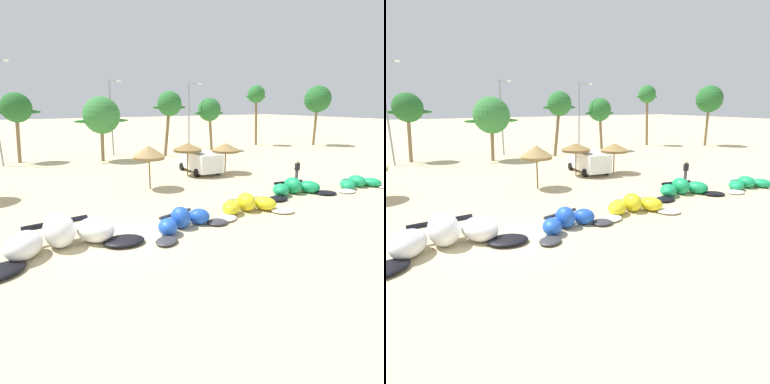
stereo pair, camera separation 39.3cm
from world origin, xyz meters
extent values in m
plane|color=beige|center=(0.00, 0.00, 0.00)|extent=(260.00, 260.00, 0.00)
ellipsoid|color=black|center=(-4.77, -0.93, 0.14)|extent=(2.13, 1.88, 0.29)
ellipsoid|color=white|center=(-3.93, 0.07, 0.54)|extent=(2.01, 2.18, 1.07)
ellipsoid|color=white|center=(-2.54, 0.51, 0.72)|extent=(1.39, 1.85, 1.45)
ellipsoid|color=white|center=(-1.11, 0.25, 0.54)|extent=(2.11, 2.18, 1.07)
ellipsoid|color=black|center=(-0.15, -0.63, 0.14)|extent=(2.06, 1.73, 0.29)
cylinder|color=black|center=(-2.58, 1.13, 0.85)|extent=(2.72, 0.42, 0.25)
cube|color=black|center=(-2.53, 0.34, 0.72)|extent=(1.03, 0.70, 0.04)
ellipsoid|color=#333338|center=(1.47, -1.52, 0.11)|extent=(1.41, 1.37, 0.21)
ellipsoid|color=blue|center=(1.94, -0.71, 0.39)|extent=(1.25, 1.35, 0.78)
ellipsoid|color=blue|center=(2.86, -0.22, 0.53)|extent=(1.15, 1.27, 1.06)
ellipsoid|color=blue|center=(3.91, -0.23, 0.39)|extent=(1.42, 1.41, 0.78)
ellipsoid|color=#333338|center=(4.70, -0.73, 0.11)|extent=(1.18, 1.03, 0.21)
cylinder|color=#333338|center=(2.78, 0.15, 0.62)|extent=(1.93, 0.63, 0.18)
cube|color=#333338|center=(2.89, -0.33, 0.53)|extent=(0.78, 0.55, 0.04)
ellipsoid|color=white|center=(5.39, -0.49, 0.10)|extent=(1.45, 1.18, 0.20)
ellipsoid|color=yellow|center=(6.19, 0.09, 0.38)|extent=(1.61, 1.61, 0.76)
ellipsoid|color=yellow|center=(7.29, 0.17, 0.51)|extent=(1.18, 1.45, 1.02)
ellipsoid|color=yellow|center=(8.30, -0.29, 0.38)|extent=(1.43, 1.59, 0.76)
ellipsoid|color=white|center=(8.85, -1.11, 0.10)|extent=(1.61, 1.49, 0.20)
cylinder|color=white|center=(7.37, 0.62, 0.60)|extent=(2.06, 0.54, 0.19)
cube|color=white|center=(7.27, 0.04, 0.51)|extent=(0.82, 0.59, 0.04)
ellipsoid|color=black|center=(10.34, 0.71, 0.11)|extent=(1.58, 1.29, 0.22)
ellipsoid|color=#199E5B|center=(11.20, 1.35, 0.40)|extent=(1.74, 1.75, 0.80)
ellipsoid|color=#199E5B|center=(12.39, 1.44, 0.54)|extent=(1.27, 1.57, 1.08)
ellipsoid|color=#199E5B|center=(13.48, 0.96, 0.40)|extent=(1.56, 1.73, 0.80)
ellipsoid|color=black|center=(14.08, 0.08, 0.11)|extent=(1.75, 1.61, 0.22)
cylinder|color=black|center=(12.47, 1.93, 0.64)|extent=(2.22, 0.57, 0.20)
cube|color=black|center=(12.36, 1.30, 0.54)|extent=(0.88, 0.64, 0.04)
ellipsoid|color=white|center=(15.78, -0.31, 0.08)|extent=(1.47, 1.19, 0.17)
ellipsoid|color=#199E5B|center=(16.63, 0.27, 0.31)|extent=(1.66, 1.65, 0.62)
ellipsoid|color=#199E5B|center=(17.78, 0.32, 0.42)|extent=(1.26, 1.51, 0.84)
ellipsoid|color=#199E5B|center=(18.81, -0.19, 0.31)|extent=(1.45, 1.62, 0.62)
cylinder|color=white|center=(17.87, 0.77, 0.52)|extent=(2.13, 0.62, 0.19)
cube|color=white|center=(17.75, 0.19, 0.42)|extent=(0.86, 0.63, 0.04)
cylinder|color=brown|center=(4.49, 7.35, 1.17)|extent=(0.10, 0.10, 2.34)
cone|color=#9E7F4C|center=(4.49, 7.35, 2.72)|extent=(2.28, 2.28, 0.76)
cylinder|color=olive|center=(4.49, 7.35, 2.24)|extent=(2.16, 2.16, 0.20)
cylinder|color=brown|center=(8.93, 9.77, 1.12)|extent=(0.10, 0.10, 2.24)
cone|color=olive|center=(8.93, 9.77, 2.49)|extent=(2.46, 2.46, 0.50)
cylinder|color=brown|center=(8.93, 9.77, 2.14)|extent=(2.33, 2.33, 0.20)
cylinder|color=brown|center=(12.30, 9.03, 1.02)|extent=(0.10, 0.10, 2.04)
cone|color=olive|center=(12.30, 9.03, 2.33)|extent=(2.43, 2.43, 0.58)
cylinder|color=olive|center=(12.30, 9.03, 1.94)|extent=(2.31, 2.31, 0.20)
cube|color=white|center=(10.47, 10.37, 1.09)|extent=(2.46, 5.12, 1.50)
cube|color=black|center=(10.59, 11.73, 1.35)|extent=(2.08, 1.41, 0.56)
cylinder|color=black|center=(9.60, 11.99, 0.34)|extent=(0.30, 0.70, 0.68)
cylinder|color=black|center=(11.61, 11.81, 0.34)|extent=(0.30, 0.70, 0.68)
cylinder|color=black|center=(9.32, 8.93, 0.34)|extent=(0.30, 0.70, 0.68)
cylinder|color=black|center=(11.33, 8.75, 0.34)|extent=(0.30, 0.70, 0.68)
cylinder|color=#383842|center=(15.38, 3.79, 0.42)|extent=(0.24, 0.24, 0.85)
cube|color=black|center=(15.38, 3.79, 1.13)|extent=(0.36, 0.22, 0.56)
sphere|color=tan|center=(15.38, 3.79, 1.52)|extent=(0.20, 0.20, 0.20)
cylinder|color=#7F6647|center=(-2.78, 23.83, 2.75)|extent=(0.74, 0.36, 5.52)
sphere|color=#236028|center=(-2.59, 23.83, 5.50)|extent=(2.94, 2.94, 2.94)
ellipsoid|color=#236028|center=(-3.77, 23.83, 5.06)|extent=(2.06, 0.50, 0.36)
ellipsoid|color=#236028|center=(-1.42, 23.83, 5.06)|extent=(2.06, 0.50, 0.36)
cylinder|color=#7F6647|center=(4.79, 20.47, 2.36)|extent=(0.56, 0.36, 4.73)
sphere|color=#337A38|center=(4.89, 20.47, 4.72)|extent=(3.77, 3.77, 3.77)
ellipsoid|color=#337A38|center=(3.39, 20.47, 4.16)|extent=(2.64, 0.50, 0.36)
ellipsoid|color=#337A38|center=(6.40, 20.47, 4.16)|extent=(2.64, 0.50, 0.36)
cylinder|color=brown|center=(12.21, 20.21, 2.94)|extent=(1.04, 0.36, 5.89)
sphere|color=#286B2D|center=(12.56, 20.21, 5.88)|extent=(2.75, 2.75, 2.75)
ellipsoid|color=#286B2D|center=(11.45, 20.21, 5.47)|extent=(1.93, 0.50, 0.36)
ellipsoid|color=#286B2D|center=(13.66, 20.21, 5.47)|extent=(1.93, 0.50, 0.36)
cylinder|color=#7F6647|center=(18.99, 21.46, 2.58)|extent=(0.79, 0.36, 5.17)
sphere|color=#286B2D|center=(18.78, 21.46, 5.15)|extent=(2.88, 2.88, 2.88)
ellipsoid|color=#286B2D|center=(17.62, 21.46, 4.72)|extent=(2.02, 0.50, 0.36)
ellipsoid|color=#286B2D|center=(19.93, 21.46, 4.72)|extent=(2.02, 0.50, 0.36)
cylinder|color=brown|center=(27.75, 22.78, 3.59)|extent=(0.78, 0.36, 7.18)
sphere|color=#286B2D|center=(27.53, 22.78, 7.17)|extent=(2.45, 2.45, 2.45)
ellipsoid|color=#286B2D|center=(26.55, 22.78, 6.81)|extent=(1.71, 0.50, 0.36)
ellipsoid|color=#286B2D|center=(28.51, 22.78, 6.81)|extent=(1.71, 0.50, 0.36)
cylinder|color=brown|center=(34.98, 18.24, 3.26)|extent=(0.37, 0.36, 6.51)
sphere|color=#236028|center=(34.98, 18.24, 6.51)|extent=(3.66, 3.66, 3.66)
ellipsoid|color=#236028|center=(33.51, 18.24, 5.96)|extent=(2.57, 0.50, 0.36)
ellipsoid|color=#236028|center=(36.45, 18.24, 5.96)|extent=(2.57, 0.50, 0.36)
ellipsoid|color=silver|center=(-2.93, 22.50, 9.68)|extent=(0.56, 0.24, 0.20)
cylinder|color=gray|center=(6.81, 23.59, 4.24)|extent=(0.18, 0.18, 8.48)
cylinder|color=gray|center=(7.38, 23.59, 8.33)|extent=(1.13, 0.10, 0.10)
ellipsoid|color=silver|center=(7.94, 23.59, 8.33)|extent=(0.56, 0.24, 0.20)
cylinder|color=gray|center=(16.16, 22.12, 4.20)|extent=(0.18, 0.18, 8.39)
cylinder|color=gray|center=(16.98, 22.12, 8.24)|extent=(1.63, 0.10, 0.10)
ellipsoid|color=silver|center=(17.80, 22.12, 8.24)|extent=(0.56, 0.24, 0.20)
camera|label=1|loc=(-4.00, -13.01, 5.84)|focal=29.67mm
camera|label=2|loc=(-3.66, -13.21, 5.84)|focal=29.67mm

